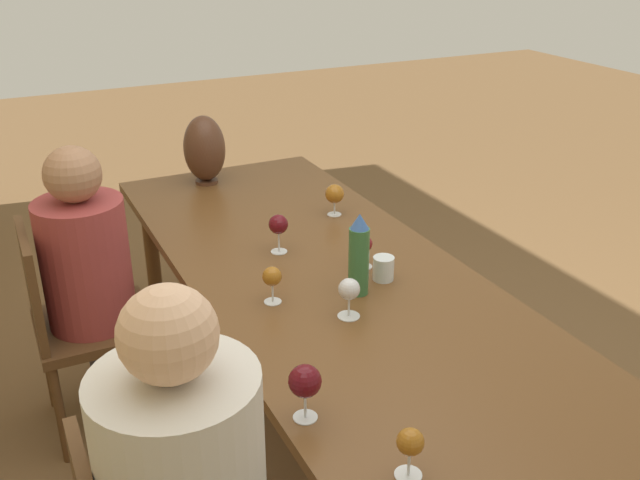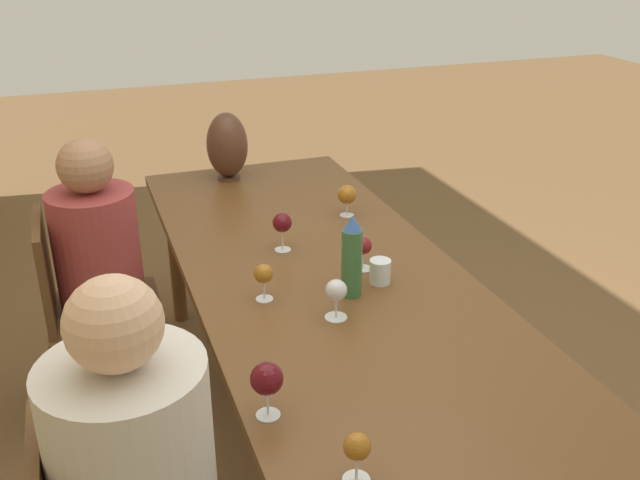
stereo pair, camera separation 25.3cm
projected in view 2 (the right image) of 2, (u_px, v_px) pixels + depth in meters
The scene contains 14 objects.
ground_plane at pixel (333, 457), 2.76m from camera, with size 14.00×14.00×0.00m, color brown.
dining_table at pixel (334, 300), 2.47m from camera, with size 2.70×0.95×0.76m.
water_bottle at pixel (352, 257), 2.32m from camera, with size 0.07×0.07×0.29m.
water_tumbler at pixel (380, 271), 2.44m from camera, with size 0.07×0.07×0.08m.
vase at pixel (227, 145), 3.35m from camera, with size 0.19×0.19×0.32m.
wine_glass_0 at pixel (264, 275), 2.31m from camera, with size 0.06×0.06×0.13m.
wine_glass_1 at pixel (357, 448), 1.55m from camera, with size 0.06×0.06×0.13m.
wine_glass_2 at pixel (336, 292), 2.20m from camera, with size 0.07×0.07×0.13m.
wine_glass_3 at pixel (363, 247), 2.51m from camera, with size 0.07×0.07×0.12m.
wine_glass_4 at pixel (267, 380), 1.75m from camera, with size 0.08×0.08×0.15m.
wine_glass_5 at pixel (347, 195), 2.96m from camera, with size 0.08×0.08×0.13m.
wine_glass_6 at pixel (282, 224), 2.65m from camera, with size 0.07×0.07×0.15m.
chair_far at pixel (88, 307), 2.85m from camera, with size 0.44×0.44×0.88m.
person_far at pixel (104, 271), 2.81m from camera, with size 0.33×0.33×1.18m.
Camera 2 is at (-2.02, 0.77, 1.91)m, focal length 40.00 mm.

